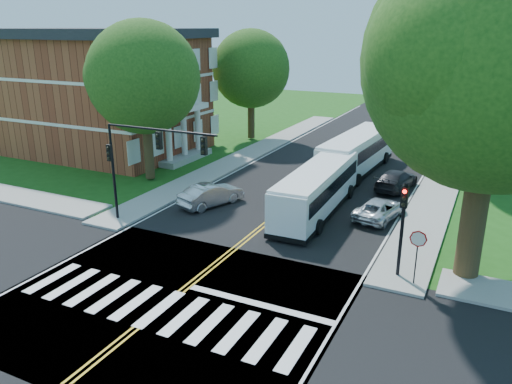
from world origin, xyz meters
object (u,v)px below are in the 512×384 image
Objects in this scene: signal_nw at (144,153)px; hatchback at (211,195)px; suv at (379,209)px; bus_lead at (317,189)px; dark_sedan at (396,180)px; signal_ne at (403,218)px; bus_follow at (357,152)px.

signal_nw is 1.63× the size of hatchback.
suv is at bearing 31.49° from signal_nw.
dark_sedan is at bearing -118.65° from bus_lead.
hatchback is 13.20m from dark_sedan.
signal_nw reaches higher than signal_ne.
signal_nw is at bearing 58.35° from dark_sedan.
bus_lead is 2.48× the size of hatchback.
hatchback is (1.38, 4.70, -3.64)m from signal_nw.
signal_nw is 10.61m from bus_lead.
bus_follow is 10.08m from suv.
signal_ne reaches higher than hatchback.
signal_ne is at bearing 119.35° from suv.
signal_nw is 6.11m from hatchback.
suv is (-2.45, 7.10, -2.36)m from signal_ne.
bus_follow is 2.68× the size of hatchback.
bus_follow reaches higher than suv.
bus_lead is (7.87, 6.51, -2.89)m from signal_nw.
bus_lead is 2.32× the size of dark_sedan.
signal_nw is at bearing 68.28° from bus_follow.
signal_ne is 9.10m from bus_lead.
dark_sedan is at bearing 101.37° from signal_ne.
hatchback is (-12.68, 4.69, -2.23)m from signal_ne.
bus_follow is 2.51× the size of dark_sedan.
signal_ne is at bearing -179.79° from hatchback.
bus_follow is at bearing -90.41° from bus_lead.
suv is (10.23, 2.40, -0.13)m from hatchback.
signal_nw is at bearing 94.21° from hatchback.
hatchback reaches higher than suv.
dark_sedan is at bearing 143.92° from bus_follow.
hatchback reaches higher than dark_sedan.
bus_follow is at bearing 111.23° from signal_ne.
bus_lead is 7.70m from dark_sedan.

